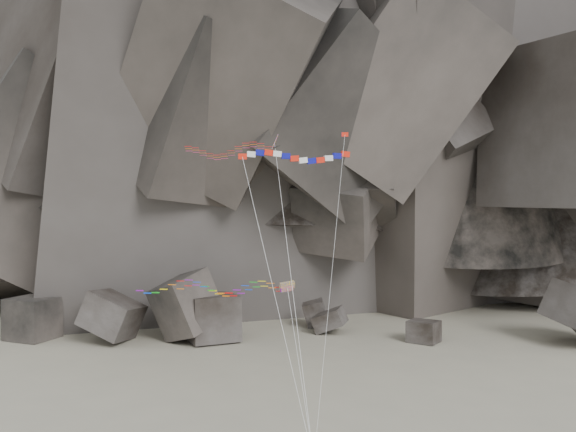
{
  "coord_description": "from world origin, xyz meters",
  "views": [
    {
      "loc": [
        1.91,
        -49.33,
        19.06
      ],
      "look_at": [
        0.6,
        6.0,
        16.64
      ],
      "focal_mm": 40.0,
      "sensor_mm": 36.0,
      "label": 1
    }
  ],
  "objects_px": {
    "banner_kite": "(294,158)",
    "pennant_kite": "(338,209)",
    "delta_kite": "(225,150)",
    "parafoil_kite": "(207,287)"
  },
  "relations": [
    {
      "from": "banner_kite",
      "to": "parafoil_kite",
      "type": "bearing_deg",
      "value": 145.21
    },
    {
      "from": "banner_kite",
      "to": "pennant_kite",
      "type": "distance_m",
      "value": 6.21
    },
    {
      "from": "delta_kite",
      "to": "banner_kite",
      "type": "xyz_separation_m",
      "value": [
        5.79,
        -3.21,
        -0.84
      ]
    },
    {
      "from": "delta_kite",
      "to": "pennant_kite",
      "type": "xyz_separation_m",
      "value": [
        8.99,
        -6.92,
        -4.67
      ]
    },
    {
      "from": "parafoil_kite",
      "to": "pennant_kite",
      "type": "xyz_separation_m",
      "value": [
        10.63,
        -7.08,
        6.84
      ]
    },
    {
      "from": "delta_kite",
      "to": "parafoil_kite",
      "type": "xyz_separation_m",
      "value": [
        -1.64,
        0.16,
        -11.52
      ]
    },
    {
      "from": "delta_kite",
      "to": "parafoil_kite",
      "type": "distance_m",
      "value": 11.63
    },
    {
      "from": "pennant_kite",
      "to": "delta_kite",
      "type": "bearing_deg",
      "value": 136.19
    },
    {
      "from": "delta_kite",
      "to": "pennant_kite",
      "type": "relative_size",
      "value": 1.02
    },
    {
      "from": "banner_kite",
      "to": "parafoil_kite",
      "type": "relative_size",
      "value": 1.32
    }
  ]
}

